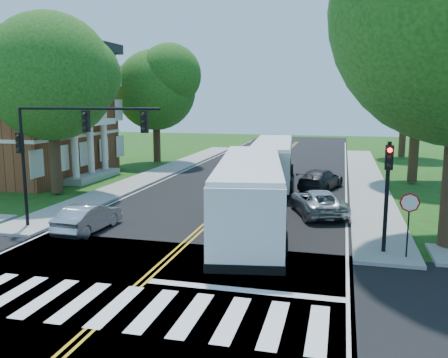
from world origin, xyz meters
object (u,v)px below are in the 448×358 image
(bus_lead, at_px, (250,193))
(dark_sedan, at_px, (321,179))
(signal_ne, at_px, (388,182))
(suv, at_px, (317,202))
(hatchback, at_px, (88,218))
(bus_follow, at_px, (272,162))
(signal_nw, at_px, (65,139))

(bus_lead, height_order, dark_sedan, bus_lead)
(signal_ne, height_order, suv, signal_ne)
(signal_ne, bearing_deg, bus_lead, 157.56)
(suv, height_order, dark_sedan, dark_sedan)
(hatchback, relative_size, dark_sedan, 0.83)
(bus_lead, relative_size, suv, 2.71)
(signal_ne, xyz_separation_m, hatchback, (-13.21, 0.22, -2.29))
(hatchback, bearing_deg, signal_ne, -178.60)
(bus_lead, bearing_deg, dark_sedan, -113.34)
(bus_lead, relative_size, bus_follow, 1.07)
(bus_follow, height_order, hatchback, bus_follow)
(signal_nw, bearing_deg, suv, 29.32)
(suv, xyz_separation_m, dark_sedan, (-0.19, 7.38, 0.02))
(hatchback, distance_m, suv, 11.90)
(bus_lead, bearing_deg, hatchback, 7.62)
(dark_sedan, bearing_deg, bus_lead, 92.90)
(signal_nw, bearing_deg, bus_lead, 16.80)
(hatchback, height_order, dark_sedan, dark_sedan)
(bus_follow, xyz_separation_m, suv, (3.70, -8.43, -0.99))
(signal_ne, distance_m, bus_lead, 6.51)
(bus_lead, distance_m, suv, 4.94)
(signal_nw, distance_m, dark_sedan, 17.83)
(bus_lead, bearing_deg, bus_follow, -95.96)
(signal_nw, bearing_deg, bus_follow, 63.20)
(signal_ne, relative_size, hatchback, 1.09)
(bus_follow, xyz_separation_m, hatchback, (-6.57, -14.44, -1.01))
(bus_follow, relative_size, suv, 2.54)
(signal_ne, bearing_deg, suv, 115.32)
(bus_lead, xyz_separation_m, hatchback, (-7.29, -2.23, -1.12))
(signal_nw, xyz_separation_m, signal_ne, (14.06, 0.01, -1.41))
(dark_sedan, bearing_deg, suv, 108.39)
(signal_nw, distance_m, signal_ne, 14.13)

